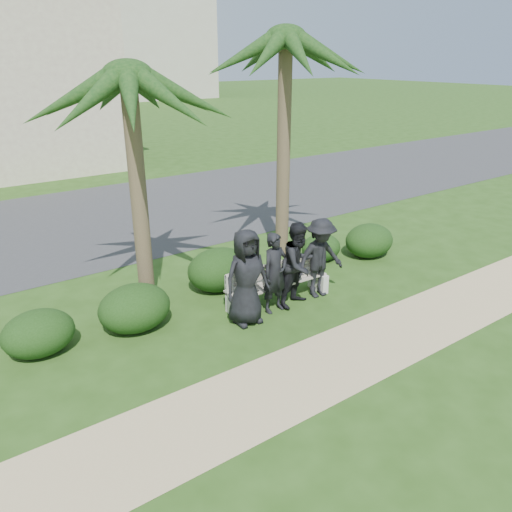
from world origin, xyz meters
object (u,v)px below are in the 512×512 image
object	(u,v)px
man_c	(299,264)
palm_left	(128,78)
man_b	(275,273)
park_bench	(278,286)
man_d	(320,258)
man_a	(246,277)
palm_right	(286,41)

from	to	relation	value
man_c	palm_left	distance (m)	4.62
man_b	man_c	world-z (taller)	man_c
man_c	park_bench	bearing A→B (deg)	118.42
park_bench	palm_left	world-z (taller)	palm_left
park_bench	man_c	distance (m)	0.65
man_b	man_c	size ratio (longest dim) A/B	0.94
man_d	man_b	bearing A→B (deg)	-174.67
man_b	palm_left	world-z (taller)	palm_left
man_a	man_b	bearing A→B (deg)	6.91
park_bench	man_b	size ratio (longest dim) A/B	1.39
man_a	man_d	world-z (taller)	man_a
man_a	man_c	xyz separation A→B (m)	(1.25, 0.01, -0.06)
man_b	man_d	bearing A→B (deg)	-5.69
man_c	man_d	distance (m)	0.59
man_b	man_a	bearing A→B (deg)	179.40
man_d	palm_right	bearing A→B (deg)	75.82
park_bench	man_b	bearing A→B (deg)	-134.61
man_a	man_b	xyz separation A→B (m)	(0.70, 0.05, -0.11)
park_bench	man_d	bearing A→B (deg)	-15.28
man_d	palm_right	distance (m)	4.81
man_a	palm_right	world-z (taller)	palm_right
palm_right	park_bench	bearing A→B (deg)	-129.98
man_c	man_a	bearing A→B (deg)	166.69
man_b	park_bench	bearing A→B (deg)	38.18
park_bench	man_a	xyz separation A→B (m)	(-0.98, -0.31, 0.56)
man_c	palm_left	size ratio (longest dim) A/B	0.33
park_bench	man_a	size ratio (longest dim) A/B	1.22
palm_left	palm_right	bearing A→B (deg)	5.67
man_c	palm_right	world-z (taller)	palm_right
palm_right	man_c	bearing A→B (deg)	-121.59
park_bench	man_b	world-z (taller)	man_b
park_bench	man_c	xyz separation A→B (m)	(0.27, -0.30, 0.51)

